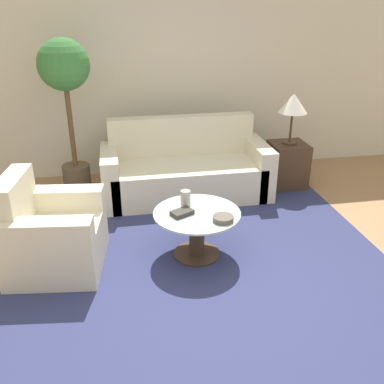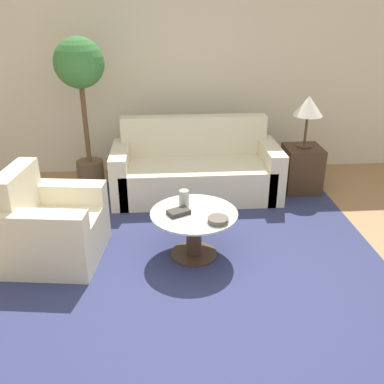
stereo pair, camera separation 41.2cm
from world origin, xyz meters
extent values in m
plane|color=#9E754C|center=(0.00, 0.00, 0.00)|extent=(14.00, 14.00, 0.00)
cube|color=beige|center=(0.00, 2.98, 1.30)|extent=(10.00, 0.06, 2.60)
cube|color=navy|center=(-0.01, 0.65, 0.00)|extent=(3.56, 3.71, 0.01)
cube|color=beige|center=(0.13, 2.00, 0.22)|extent=(1.82, 0.86, 0.43)
cube|color=beige|center=(0.13, 2.35, 0.46)|extent=(1.82, 0.18, 0.93)
cube|color=beige|center=(-0.78, 2.00, 0.32)|extent=(0.20, 0.86, 0.63)
cube|color=beige|center=(1.04, 2.00, 0.32)|extent=(0.20, 0.86, 0.63)
cube|color=beige|center=(-1.28, 0.71, 0.22)|extent=(0.87, 0.74, 0.43)
cube|color=beige|center=(-1.59, 0.75, 0.44)|extent=(0.26, 0.66, 0.89)
cube|color=beige|center=(-1.32, 0.39, 0.32)|extent=(0.81, 0.30, 0.63)
cube|color=beige|center=(-1.24, 1.03, 0.32)|extent=(0.81, 0.30, 0.63)
cylinder|color=#422D1E|center=(-0.01, 0.65, 0.01)|extent=(0.45, 0.45, 0.02)
cylinder|color=#422D1E|center=(-0.01, 0.65, 0.22)|extent=(0.15, 0.15, 0.44)
cylinder|color=#B2C6C6|center=(-0.01, 0.65, 0.45)|extent=(0.81, 0.81, 0.02)
cube|color=#422D1E|center=(1.47, 2.09, 0.29)|extent=(0.45, 0.45, 0.57)
cylinder|color=#422D1E|center=(1.47, 2.09, 0.59)|extent=(0.18, 0.18, 0.02)
cylinder|color=#422D1E|center=(1.47, 2.09, 0.79)|extent=(0.03, 0.03, 0.37)
cone|color=white|center=(1.47, 2.09, 1.09)|extent=(0.36, 0.36, 0.23)
cylinder|color=brown|center=(-1.21, 2.33, 0.19)|extent=(0.34, 0.34, 0.37)
cylinder|color=brown|center=(-1.21, 2.33, 0.90)|extent=(0.06, 0.06, 1.04)
sphere|color=#387538|center=(-1.21, 2.33, 1.58)|extent=(0.58, 0.58, 0.58)
cylinder|color=#9E998E|center=(-0.09, 0.78, 0.54)|extent=(0.09, 0.09, 0.17)
cylinder|color=brown|center=(0.19, 0.44, 0.48)|extent=(0.19, 0.19, 0.05)
cube|color=#38332D|center=(-0.15, 0.63, 0.48)|extent=(0.23, 0.20, 0.04)
camera|label=1|loc=(-0.69, -2.79, 2.25)|focal=40.00mm
camera|label=2|loc=(-0.28, -2.84, 2.25)|focal=40.00mm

